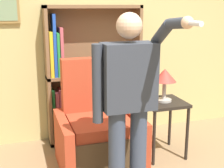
{
  "coord_description": "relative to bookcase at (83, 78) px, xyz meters",
  "views": [
    {
      "loc": [
        -1.19,
        -1.99,
        1.76
      ],
      "look_at": [
        -0.33,
        0.74,
        1.03
      ],
      "focal_mm": 50.0,
      "sensor_mm": 36.0,
      "label": 1
    }
  ],
  "objects": [
    {
      "name": "wall_back",
      "position": [
        0.36,
        0.16,
        0.56
      ],
      "size": [
        8.0,
        0.11,
        2.8
      ],
      "color": "tan",
      "rests_on": "ground_plane"
    },
    {
      "name": "bookcase",
      "position": [
        0.0,
        0.0,
        0.0
      ],
      "size": [
        1.23,
        0.28,
        1.76
      ],
      "color": "brown",
      "rests_on": "ground_plane"
    },
    {
      "name": "armchair",
      "position": [
        -0.01,
        -0.72,
        -0.47
      ],
      "size": [
        0.89,
        0.82,
        1.18
      ],
      "color": "#4C3823",
      "rests_on": "ground_plane"
    },
    {
      "name": "person_standing",
      "position": [
        0.07,
        -1.48,
        0.14
      ],
      "size": [
        0.6,
        0.78,
        1.71
      ],
      "color": "#384256",
      "rests_on": "ground_plane"
    },
    {
      "name": "side_table",
      "position": [
        0.79,
        -0.73,
        -0.28
      ],
      "size": [
        0.48,
        0.48,
        0.67
      ],
      "color": "black",
      "rests_on": "ground_plane"
    },
    {
      "name": "table_lamp",
      "position": [
        0.79,
        -0.73,
        0.12
      ],
      "size": [
        0.27,
        0.27,
        0.38
      ],
      "color": "#B7B2A8",
      "rests_on": "side_table"
    }
  ]
}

